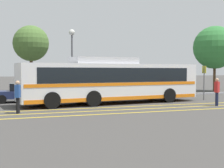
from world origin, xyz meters
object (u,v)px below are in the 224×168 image
at_px(transit_bus, 112,81).
at_px(pedestrian_0, 217,90).
at_px(parked_car_3, 157,89).
at_px(tree_0, 31,44).
at_px(bus_stop_sign, 204,78).
at_px(parked_car_1, 21,93).
at_px(parked_car_2, 90,91).
at_px(pedestrian_1, 18,95).
at_px(street_lamp, 72,48).
at_px(tree_1, 215,48).

height_order(transit_bus, pedestrian_0, transit_bus).
bearing_deg(parked_car_3, tree_0, 65.70).
bearing_deg(parked_car_3, bus_stop_sign, -145.39).
bearing_deg(transit_bus, parked_car_3, 116.65).
distance_m(parked_car_3, tree_0, 11.93).
xyz_separation_m(parked_car_1, pedestrian_0, (11.66, -6.68, 0.33)).
relative_size(parked_car_2, pedestrian_1, 2.88).
xyz_separation_m(transit_bus, parked_car_3, (5.35, 3.46, -0.87)).
bearing_deg(street_lamp, parked_car_3, -16.44).
bearing_deg(parked_car_2, transit_bus, -165.31).
height_order(parked_car_3, tree_1, tree_1).
height_order(parked_car_2, tree_1, tree_1).
xyz_separation_m(transit_bus, parked_car_2, (-0.63, 3.34, -0.90)).
bearing_deg(transit_bus, bus_stop_sign, 83.01).
relative_size(parked_car_2, parked_car_3, 1.09).
bearing_deg(bus_stop_sign, tree_1, 132.04).
bearing_deg(parked_car_2, pedestrian_1, 142.54).
relative_size(parked_car_3, bus_stop_sign, 1.72).
bearing_deg(street_lamp, pedestrian_0, -51.02).
bearing_deg(transit_bus, street_lamp, -170.52).
relative_size(transit_bus, pedestrian_0, 7.37).
bearing_deg(parked_car_3, street_lamp, 77.62).
xyz_separation_m(parked_car_2, pedestrian_0, (6.47, -6.98, 0.35)).
distance_m(tree_0, tree_1, 19.49).
distance_m(pedestrian_1, bus_stop_sign, 14.11).
distance_m(parked_car_1, pedestrian_1, 6.17).
xyz_separation_m(parked_car_1, parked_car_3, (11.16, 0.41, 0.01)).
bearing_deg(parked_car_2, street_lamp, 27.19).
relative_size(pedestrian_1, bus_stop_sign, 0.65).
bearing_deg(tree_0, pedestrian_0, -50.11).
xyz_separation_m(parked_car_2, pedestrian_1, (-5.70, -6.44, 0.32)).
height_order(pedestrian_0, tree_0, tree_0).
xyz_separation_m(pedestrian_1, bus_stop_sign, (13.77, 3.00, 0.69)).
distance_m(pedestrian_0, tree_1, 15.48).
relative_size(parked_car_1, parked_car_3, 0.89).
height_order(parked_car_1, street_lamp, street_lamp).
xyz_separation_m(parked_car_2, tree_0, (-3.92, 5.45, 4.02)).
distance_m(parked_car_2, pedestrian_1, 8.61).
distance_m(parked_car_3, tree_1, 11.50).
bearing_deg(pedestrian_1, tree_0, -170.19).
bearing_deg(tree_1, street_lamp, -170.30).
relative_size(parked_car_2, bus_stop_sign, 1.87).
distance_m(parked_car_1, bus_stop_sign, 13.67).
bearing_deg(pedestrian_0, tree_1, -160.42).
xyz_separation_m(parked_car_1, tree_0, (1.27, 5.75, 4.00)).
distance_m(pedestrian_1, tree_1, 24.43).
bearing_deg(pedestrian_1, transit_bus, 134.43).
height_order(parked_car_1, pedestrian_0, pedestrian_0).
relative_size(parked_car_2, tree_0, 0.79).
distance_m(transit_bus, street_lamp, 6.26).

